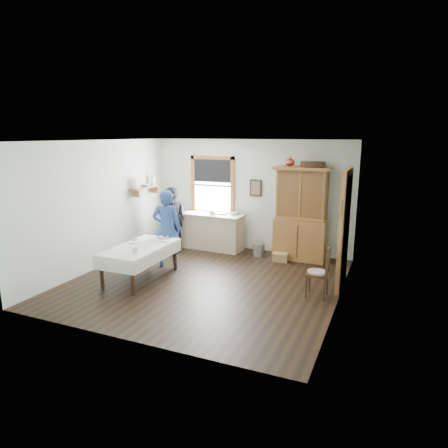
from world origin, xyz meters
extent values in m
cube|color=black|center=(0.00, 0.00, 0.01)|extent=(5.00, 5.00, 0.01)
cube|color=white|center=(0.00, 0.00, 2.70)|extent=(5.00, 5.00, 0.01)
cube|color=#B5BDB0|center=(0.00, 2.50, 1.35)|extent=(5.00, 0.01, 2.70)
cube|color=#B5BDB0|center=(0.00, -2.50, 1.35)|extent=(5.00, 0.01, 2.70)
cube|color=#B5BDB0|center=(-2.50, 0.00, 1.35)|extent=(0.01, 5.00, 2.70)
cube|color=#B5BDB0|center=(2.50, 0.00, 1.35)|extent=(0.01, 5.00, 2.70)
cube|color=white|center=(-1.00, 2.48, 1.55)|extent=(1.00, 0.02, 1.30)
cube|color=olive|center=(-1.00, 2.46, 2.25)|extent=(1.18, 0.06, 0.09)
cube|color=olive|center=(-1.00, 2.46, 0.85)|extent=(1.18, 0.06, 0.09)
cube|color=olive|center=(-1.54, 2.46, 1.55)|extent=(0.09, 0.06, 1.48)
cube|color=olive|center=(-0.46, 2.46, 1.55)|extent=(0.09, 0.06, 1.48)
cube|color=black|center=(-1.00, 2.44, 1.92)|extent=(0.98, 0.03, 0.56)
cube|color=#4F4338|center=(2.47, 0.85, 1.05)|extent=(0.03, 0.90, 2.10)
cube|color=olive|center=(2.44, 0.34, 1.05)|extent=(0.08, 0.12, 2.10)
cube|color=olive|center=(2.44, 1.36, 1.05)|extent=(0.08, 0.12, 2.10)
cube|color=olive|center=(2.44, 0.85, 2.16)|extent=(0.08, 1.14, 0.12)
cube|color=olive|center=(-2.37, 1.50, 1.55)|extent=(0.24, 1.00, 0.04)
cube|color=olive|center=(-2.37, 1.10, 1.45)|extent=(0.22, 0.03, 0.18)
cube|color=olive|center=(-2.37, 1.90, 1.45)|extent=(0.22, 0.03, 0.18)
cube|color=tan|center=(-2.37, 1.20, 1.68)|extent=(0.03, 0.22, 0.24)
cylinder|color=silver|center=(-2.37, 1.85, 1.68)|extent=(0.12, 0.12, 0.22)
cube|color=#321F11|center=(0.15, 2.46, 1.55)|extent=(0.30, 0.04, 0.40)
torus|color=black|center=(2.45, 0.30, 1.72)|extent=(0.01, 0.27, 0.27)
cube|color=tan|center=(-0.85, 2.13, 0.45)|extent=(1.59, 0.68, 0.89)
cube|color=olive|center=(1.34, 2.15, 1.06)|extent=(1.25, 0.61, 2.12)
cube|color=silver|center=(-1.23, -0.41, 0.34)|extent=(0.93, 1.72, 0.68)
cube|color=#321F11|center=(2.12, 0.11, 0.46)|extent=(0.45, 0.45, 0.92)
cube|color=gray|center=(0.40, 2.03, 0.15)|extent=(0.29, 0.29, 0.30)
cube|color=#A9874C|center=(0.99, 1.79, 0.10)|extent=(0.37, 0.29, 0.20)
imported|color=navy|center=(-1.16, 0.48, 0.78)|extent=(0.66, 0.54, 1.56)
imported|color=black|center=(-1.71, 1.68, 0.72)|extent=(0.74, 0.60, 1.44)
imported|color=silver|center=(-1.52, -0.18, 0.73)|extent=(0.16, 0.16, 0.10)
imported|color=silver|center=(-1.03, -0.85, 0.73)|extent=(0.11, 0.11, 0.10)
imported|color=silver|center=(-1.11, 0.25, 0.71)|extent=(0.27, 0.27, 0.06)
imported|color=brown|center=(-0.72, 2.22, 0.90)|extent=(0.19, 0.25, 0.02)
imported|color=silver|center=(-0.33, 2.23, 0.92)|extent=(0.25, 0.25, 0.06)
imported|color=silver|center=(-2.37, 1.55, 1.60)|extent=(0.22, 0.22, 0.05)
camera|label=1|loc=(3.23, -6.64, 2.82)|focal=32.00mm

